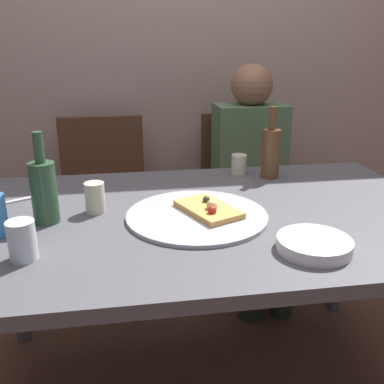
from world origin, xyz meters
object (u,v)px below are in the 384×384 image
(plate_stack, at_px, (314,245))
(chair_right, at_px, (244,186))
(pizza_slice_last, at_px, (209,209))
(wine_glass, at_px, (22,241))
(chair_left, at_px, (104,194))
(tumbler_near, at_px, (95,198))
(table_knife, at_px, (7,203))
(dining_table, at_px, (205,232))
(pizza_tray, at_px, (197,215))
(guest_in_sweater, at_px, (253,172))
(wine_bottle, at_px, (44,190))
(water_bottle, at_px, (271,152))
(tumbler_far, at_px, (239,164))

(plate_stack, xyz_separation_m, chair_right, (0.15, 1.20, -0.25))
(pizza_slice_last, distance_m, wine_glass, 0.57)
(wine_glass, bearing_deg, chair_left, 82.68)
(tumbler_near, height_order, table_knife, tumbler_near)
(dining_table, xyz_separation_m, tumbler_near, (-0.35, 0.06, 0.12))
(pizza_tray, xyz_separation_m, guest_in_sweater, (0.42, 0.78, -0.11))
(wine_bottle, distance_m, water_bottle, 0.89)
(tumbler_far, bearing_deg, pizza_slice_last, -116.38)
(dining_table, xyz_separation_m, plate_stack, (0.24, -0.31, 0.09))
(chair_right, xyz_separation_m, guest_in_sweater, (0.00, -0.15, 0.13))
(plate_stack, height_order, table_knife, plate_stack)
(plate_stack, xyz_separation_m, table_knife, (-0.90, 0.50, -0.01))
(pizza_tray, distance_m, wine_glass, 0.53)
(wine_bottle, distance_m, plate_stack, 0.80)
(plate_stack, xyz_separation_m, chair_left, (-0.61, 1.20, -0.25))
(dining_table, height_order, chair_left, chair_left)
(tumbler_far, xyz_separation_m, table_knife, (-0.88, -0.22, -0.04))
(tumbler_near, xyz_separation_m, chair_right, (0.74, 0.83, -0.28))
(pizza_slice_last, height_order, wine_bottle, wine_bottle)
(tumbler_near, bearing_deg, plate_stack, -31.99)
(pizza_slice_last, bearing_deg, plate_stack, -50.52)
(pizza_tray, distance_m, chair_right, 1.05)
(pizza_slice_last, distance_m, chair_left, 1.03)
(wine_bottle, distance_m, tumbler_near, 0.16)
(chair_right, bearing_deg, plate_stack, 82.77)
(wine_glass, distance_m, table_knife, 0.45)
(table_knife, xyz_separation_m, guest_in_sweater, (1.05, 0.55, -0.11))
(tumbler_far, relative_size, plate_stack, 0.41)
(plate_stack, bearing_deg, pizza_tray, 134.74)
(chair_right, bearing_deg, water_bottle, 84.04)
(pizza_tray, bearing_deg, table_knife, 160.49)
(chair_left, bearing_deg, chair_right, -180.00)
(chair_left, relative_size, guest_in_sweater, 0.77)
(water_bottle, relative_size, guest_in_sweater, 0.25)
(guest_in_sweater, bearing_deg, table_knife, 27.78)
(guest_in_sweater, bearing_deg, plate_stack, 81.73)
(table_knife, bearing_deg, dining_table, 135.33)
(table_knife, bearing_deg, water_bottle, 159.62)
(dining_table, xyz_separation_m, pizza_tray, (-0.03, -0.04, 0.08))
(plate_stack, bearing_deg, pizza_slice_last, 129.48)
(wine_bottle, xyz_separation_m, guest_in_sweater, (0.89, 0.74, -0.21))
(pizza_tray, height_order, wine_bottle, wine_bottle)
(pizza_slice_last, bearing_deg, tumbler_far, 63.62)
(dining_table, distance_m, tumbler_far, 0.47)
(wine_glass, xyz_separation_m, guest_in_sweater, (0.91, 0.98, -0.16))
(tumbler_near, xyz_separation_m, chair_left, (-0.02, 0.83, -0.28))
(wine_bottle, distance_m, wine_glass, 0.25)
(pizza_tray, height_order, pizza_slice_last, pizza_slice_last)
(plate_stack, height_order, chair_left, chair_left)
(table_knife, xyz_separation_m, chair_right, (1.05, 0.70, -0.23))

